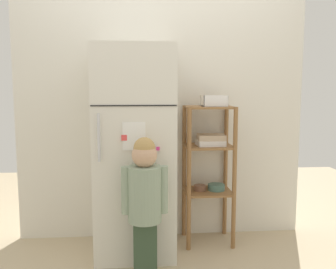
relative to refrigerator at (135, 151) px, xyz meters
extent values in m
plane|color=tan|center=(0.24, -0.02, -0.82)|extent=(6.00, 6.00, 0.00)
cube|color=silver|center=(0.24, 0.33, 0.25)|extent=(2.51, 0.03, 2.15)
cube|color=silver|center=(0.00, 0.00, 0.00)|extent=(0.62, 0.60, 1.65)
cube|color=black|center=(0.00, -0.30, 0.38)|extent=(0.60, 0.01, 0.01)
cylinder|color=silver|center=(-0.25, -0.33, 0.16)|extent=(0.02, 0.02, 0.34)
cube|color=white|center=(0.00, -0.30, 0.16)|extent=(0.16, 0.01, 0.20)
cube|color=#59CC3C|center=(-0.02, -0.31, -0.35)|extent=(0.03, 0.01, 0.03)
cube|color=#E5378A|center=(0.17, -0.31, 0.07)|extent=(0.03, 0.01, 0.03)
cube|color=#159CD5|center=(0.04, -0.31, -0.26)|extent=(0.04, 0.02, 0.04)
cube|color=#F24747|center=(-0.07, -0.31, 0.15)|extent=(0.04, 0.01, 0.04)
cube|color=gold|center=(0.13, -0.31, -0.11)|extent=(0.03, 0.01, 0.03)
cube|color=#364B34|center=(0.07, -0.44, -0.62)|extent=(0.16, 0.10, 0.41)
cylinder|color=gray|center=(0.07, -0.44, -0.22)|extent=(0.23, 0.23, 0.39)
sphere|color=gray|center=(0.07, -0.37, -0.04)|extent=(0.10, 0.10, 0.10)
sphere|color=tan|center=(0.07, -0.44, 0.05)|extent=(0.17, 0.17, 0.17)
sphere|color=tan|center=(0.07, -0.44, 0.10)|extent=(0.15, 0.15, 0.15)
cylinder|color=gray|center=(-0.06, -0.44, -0.19)|extent=(0.07, 0.07, 0.33)
cylinder|color=gray|center=(0.20, -0.44, -0.19)|extent=(0.07, 0.07, 0.33)
cylinder|color=olive|center=(0.43, -0.03, -0.24)|extent=(0.04, 0.04, 1.17)
cylinder|color=olive|center=(0.80, -0.03, -0.24)|extent=(0.04, 0.04, 1.17)
cylinder|color=olive|center=(0.43, 0.28, -0.24)|extent=(0.04, 0.04, 1.17)
cylinder|color=olive|center=(0.80, 0.28, -0.24)|extent=(0.04, 0.04, 1.17)
cube|color=olive|center=(0.62, 0.13, 0.34)|extent=(0.39, 0.33, 0.02)
cube|color=olive|center=(0.62, 0.13, 0.01)|extent=(0.39, 0.33, 0.02)
cube|color=olive|center=(0.62, 0.13, -0.38)|extent=(0.39, 0.33, 0.02)
cube|color=white|center=(0.63, 0.12, 0.04)|extent=(0.24, 0.20, 0.04)
cube|color=#C6AD8E|center=(0.64, 0.13, 0.09)|extent=(0.23, 0.20, 0.04)
cylinder|color=brown|center=(0.55, 0.13, -0.35)|extent=(0.10, 0.10, 0.05)
cylinder|color=#4C7266|center=(0.69, 0.13, -0.34)|extent=(0.14, 0.14, 0.05)
cube|color=white|center=(0.66, 0.11, 0.35)|extent=(0.20, 0.16, 0.01)
cube|color=white|center=(0.66, 0.04, 0.39)|extent=(0.20, 0.01, 0.09)
cube|color=white|center=(0.66, 0.19, 0.39)|extent=(0.20, 0.01, 0.09)
cube|color=white|center=(0.56, 0.11, 0.39)|extent=(0.01, 0.16, 0.09)
cube|color=white|center=(0.75, 0.11, 0.39)|extent=(0.01, 0.16, 0.09)
sphere|color=maroon|center=(0.65, 0.14, 0.39)|extent=(0.06, 0.06, 0.06)
sphere|color=orange|center=(0.68, 0.12, 0.40)|extent=(0.08, 0.08, 0.08)
camera|label=1|loc=(0.02, -2.93, 0.50)|focal=39.90mm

